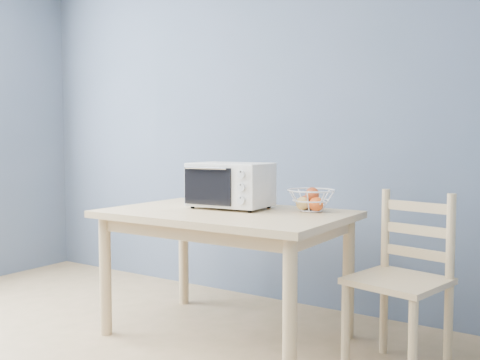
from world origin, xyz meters
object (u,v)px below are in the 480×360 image
Objects in this scene: dining_table at (226,228)px; fruit_basket at (311,200)px; toaster_oven at (228,184)px; dining_chair at (402,284)px.

fruit_basket is (0.43, 0.25, 0.17)m from dining_table.
toaster_oven is (-0.07, 0.12, 0.25)m from dining_table.
dining_table is 1.04m from dining_chair.
dining_chair is (1.02, 0.08, -0.20)m from dining_table.
toaster_oven reaches higher than dining_chair.
dining_table is 1.55× the size of dining_chair.
fruit_basket is at bearing 11.45° from toaster_oven.
fruit_basket is at bearing 176.93° from dining_chair.
toaster_oven is 0.54× the size of dining_chair.
fruit_basket reaches higher than dining_table.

